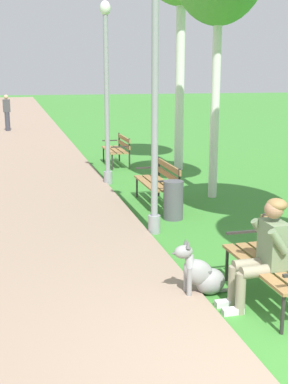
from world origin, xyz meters
TOP-DOWN VIEW (x-y plane):
  - paved_path at (-2.03, 24.00)m, footprint 3.55×60.00m
  - park_bench_near at (0.52, 1.38)m, footprint 0.55×1.50m
  - park_bench_mid at (0.45, 5.92)m, footprint 0.55×1.50m
  - park_bench_far at (0.52, 10.45)m, footprint 0.55×1.50m
  - person_seated_on_near_bench at (0.31, 1.31)m, footprint 0.74×0.49m
  - dog_grey at (-0.24, 1.76)m, footprint 0.83×0.29m
  - lamp_post_near at (-0.15, 4.18)m, footprint 0.24×0.24m
  - lamp_post_mid at (-0.20, 8.09)m, footprint 0.24×0.24m
  - litter_bin at (0.40, 4.88)m, footprint 0.36×0.36m
  - pedestrian_distant at (-2.61, 20.02)m, footprint 0.32×0.22m

SIDE VIEW (x-z plane):
  - paved_path at x=-2.03m, z-range 0.00..0.04m
  - dog_grey at x=-0.24m, z-range -0.09..0.61m
  - litter_bin at x=0.40m, z-range 0.00..0.70m
  - park_bench_near at x=0.52m, z-range 0.09..0.94m
  - park_bench_mid at x=0.45m, z-range 0.09..0.94m
  - park_bench_far at x=0.52m, z-range 0.09..0.94m
  - person_seated_on_near_bench at x=0.31m, z-range 0.06..1.31m
  - pedestrian_distant at x=-2.61m, z-range 0.02..1.67m
  - lamp_post_mid at x=-0.20m, z-range 0.07..4.20m
  - lamp_post_near at x=-0.15m, z-range 0.07..4.43m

